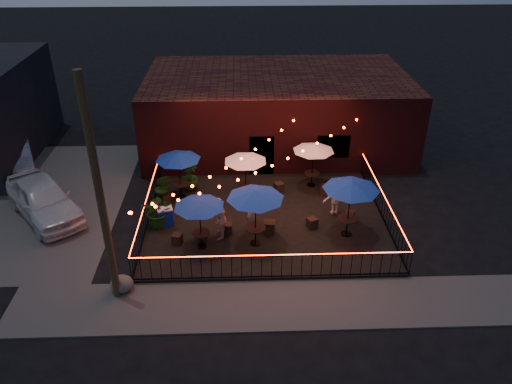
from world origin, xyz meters
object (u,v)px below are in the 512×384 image
at_px(cafe_table_2, 255,195).
at_px(boulder, 122,284).
at_px(cafe_table_1, 178,157).
at_px(cafe_table_5, 314,148).
at_px(cooler, 165,217).
at_px(cafe_table_4, 351,186).
at_px(utility_pole, 100,197).
at_px(cafe_table_0, 199,204).
at_px(cafe_table_3, 245,159).

relative_size(cafe_table_2, boulder, 2.92).
bearing_deg(cafe_table_1, cafe_table_5, 8.02).
bearing_deg(cooler, cafe_table_4, -22.24).
relative_size(utility_pole, cafe_table_5, 3.12).
bearing_deg(cafe_table_4, cooler, 172.83).
xyz_separation_m(cafe_table_0, cafe_table_3, (1.80, 3.82, -0.02)).
distance_m(cafe_table_4, cooler, 7.72).
distance_m(cafe_table_4, boulder, 9.25).
relative_size(cafe_table_4, cafe_table_5, 1.04).
distance_m(utility_pole, cafe_table_2, 5.84).
bearing_deg(boulder, cafe_table_1, 76.79).
xyz_separation_m(cafe_table_4, boulder, (-8.50, -3.02, -2.07)).
bearing_deg(cafe_table_3, cooler, -146.79).
relative_size(utility_pole, cafe_table_1, 3.23).
xyz_separation_m(utility_pole, boulder, (0.12, 0.24, -3.67)).
distance_m(cafe_table_5, boulder, 10.60).
height_order(utility_pole, cafe_table_5, utility_pole).
distance_m(cafe_table_2, cafe_table_5, 5.47).
relative_size(cafe_table_1, cafe_table_3, 0.98).
xyz_separation_m(cafe_table_2, cafe_table_4, (3.73, 0.52, 0.02)).
height_order(cafe_table_3, cafe_table_5, cafe_table_3).
distance_m(cafe_table_0, boulder, 3.97).
distance_m(cafe_table_2, boulder, 5.76).
height_order(utility_pole, boulder, utility_pole).
xyz_separation_m(cafe_table_0, cafe_table_4, (5.85, 0.66, 0.27)).
bearing_deg(cooler, cafe_table_3, 18.14).
bearing_deg(boulder, cafe_table_4, 19.54).
relative_size(cafe_table_2, cooler, 3.07).
height_order(cafe_table_4, cafe_table_5, cafe_table_4).
bearing_deg(cafe_table_1, cafe_table_4, -24.99).
bearing_deg(utility_pole, cafe_table_1, 76.24).
relative_size(cafe_table_2, cafe_table_5, 0.98).
bearing_deg(cafe_table_0, utility_pole, -136.83).
height_order(cafe_table_0, cafe_table_5, cafe_table_0).
bearing_deg(cafe_table_0, cafe_table_3, 64.70).
height_order(cafe_table_2, cafe_table_4, cafe_table_4).
bearing_deg(utility_pole, cafe_table_2, 29.27).
height_order(cafe_table_2, cafe_table_3, cafe_table_2).
bearing_deg(cafe_table_3, cafe_table_4, -37.92).
xyz_separation_m(cooler, boulder, (-1.06, -3.95, -0.23)).
xyz_separation_m(cafe_table_2, cafe_table_5, (2.85, 4.66, -0.28)).
distance_m(utility_pole, cafe_table_4, 9.36).
height_order(utility_pole, cafe_table_2, utility_pole).
bearing_deg(cafe_table_1, utility_pole, -103.76).
bearing_deg(cafe_table_2, cafe_table_0, -176.13).
xyz_separation_m(utility_pole, cafe_table_3, (4.57, 6.42, -1.90)).
relative_size(utility_pole, cafe_table_4, 3.00).
bearing_deg(cafe_table_4, cafe_table_2, -172.09).
relative_size(cooler, boulder, 0.95).
bearing_deg(cafe_table_0, cafe_table_1, 106.57).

